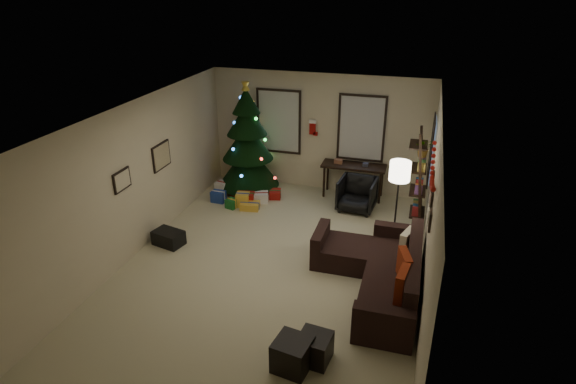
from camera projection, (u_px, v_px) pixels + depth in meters
The scene contains 29 objects.
floor at pixel (273, 265), 8.33m from camera, with size 7.00×7.00×0.00m, color #BFB690.
ceiling at pixel (271, 114), 7.22m from camera, with size 7.00×7.00×0.00m, color white.
wall_back at pixel (319, 133), 10.83m from camera, with size 5.00×5.00×0.00m, color beige.
wall_front at pixel (163, 337), 4.72m from camera, with size 5.00×5.00×0.00m, color beige.
wall_left at pixel (137, 178), 8.41m from camera, with size 7.00×7.00×0.00m, color beige.
wall_right at pixel (431, 214), 7.14m from camera, with size 7.00×7.00×0.00m, color beige.
window_back_left at pixel (279, 121), 10.97m from camera, with size 1.05×0.06×1.50m.
window_back_right at pixel (361, 128), 10.48m from camera, with size 1.05×0.06×1.50m.
window_right_wall at pixel (432, 150), 9.32m from camera, with size 0.06×0.90×1.30m.
christmas_tree at pixel (248, 146), 10.83m from camera, with size 1.41×1.41×2.63m.
presents at pixel (245, 197), 10.63m from camera, with size 1.50×1.12×0.30m.
sofa at pixel (381, 272), 7.65m from camera, with size 1.79×2.61×0.85m.
pillow_red_a at pixel (402, 284), 6.73m from camera, with size 0.12×0.45×0.45m, color maroon.
pillow_red_b at pixel (404, 266), 7.13m from camera, with size 0.12×0.46×0.46m, color maroon.
pillow_cream at pixel (407, 242), 7.81m from camera, with size 0.12×0.41×0.41m, color beige.
ottoman_near at pixel (292, 354), 6.07m from camera, with size 0.45×0.45×0.42m, color black.
ottoman_far at pixel (315, 348), 6.20m from camera, with size 0.41×0.41×0.39m, color black.
desk at pixel (354, 169), 10.65m from camera, with size 1.42×0.51×0.77m.
desk_chair at pixel (357, 194), 10.16m from camera, with size 0.70×0.65×0.72m, color black.
bookshelf at pixel (419, 184), 9.06m from camera, with size 0.30×0.60×2.06m.
potted_plant at pixel (424, 145), 8.69m from camera, with size 0.41×0.35×0.45m, color #4C4C4C.
floor_lamp at pixel (399, 177), 8.24m from camera, with size 0.36×0.36×1.72m.
art_map at pixel (161, 156), 9.07m from camera, with size 0.04×0.60×0.50m.
art_abstract at pixel (122, 180), 7.94m from camera, with size 0.04×0.45×0.35m.
gallery at pixel (431, 203), 6.99m from camera, with size 0.03×1.25×0.54m.
garland at pixel (433, 170), 6.85m from camera, with size 0.08×1.90×0.30m, color #A5140C, non-canonical shape.
stocking_left at pixel (313, 127), 10.77m from camera, with size 0.20×0.05×0.36m.
stocking_right at pixel (329, 126), 10.80m from camera, with size 0.20×0.05×0.36m.
storage_bin at pixel (169, 238), 8.92m from camera, with size 0.55×0.36×0.27m, color black.
Camera 1 is at (2.22, -6.71, 4.61)m, focal length 29.76 mm.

